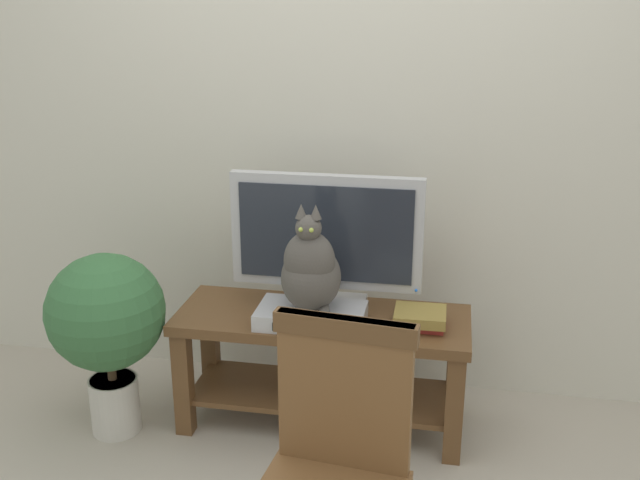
{
  "coord_description": "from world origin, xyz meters",
  "views": [
    {
      "loc": [
        0.48,
        -2.22,
        1.77
      ],
      "look_at": [
        -0.02,
        0.44,
        0.85
      ],
      "focal_mm": 41.1,
      "sensor_mm": 36.0,
      "label": 1
    }
  ],
  "objects": [
    {
      "name": "back_wall",
      "position": [
        0.0,
        0.97,
        1.4
      ],
      "size": [
        7.0,
        0.12,
        2.8
      ],
      "primitive_type": "cube",
      "color": "beige",
      "rests_on": "ground"
    },
    {
      "name": "book_stack",
      "position": [
        0.39,
        0.46,
        0.55
      ],
      "size": [
        0.2,
        0.19,
        0.07
      ],
      "color": "#B2332D",
      "rests_on": "tv_stand"
    },
    {
      "name": "tv",
      "position": [
        -0.02,
        0.58,
        0.81
      ],
      "size": [
        0.79,
        0.2,
        0.57
      ],
      "color": "#B7B7BC",
      "rests_on": "tv_stand"
    },
    {
      "name": "wooden_chair",
      "position": [
        0.2,
        -0.53,
        0.54
      ],
      "size": [
        0.45,
        0.45,
        0.93
      ],
      "color": "brown",
      "rests_on": "ground"
    },
    {
      "name": "cat",
      "position": [
        -0.05,
        0.39,
        0.74
      ],
      "size": [
        0.24,
        0.33,
        0.44
      ],
      "color": "#514C47",
      "rests_on": "media_box"
    },
    {
      "name": "media_box",
      "position": [
        -0.05,
        0.41,
        0.54
      ],
      "size": [
        0.43,
        0.25,
        0.07
      ],
      "color": "#BCBCC1",
      "rests_on": "tv_stand"
    },
    {
      "name": "tv_stand",
      "position": [
        -0.02,
        0.49,
        0.35
      ],
      "size": [
        1.21,
        0.45,
        0.51
      ],
      "color": "brown",
      "rests_on": "ground"
    },
    {
      "name": "potted_plant",
      "position": [
        -0.87,
        0.28,
        0.51
      ],
      "size": [
        0.48,
        0.48,
        0.79
      ],
      "color": "beige",
      "rests_on": "ground"
    }
  ]
}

